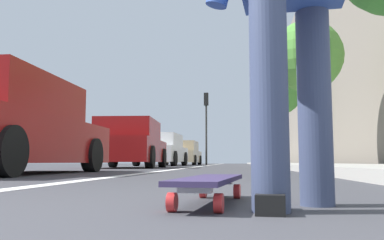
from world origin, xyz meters
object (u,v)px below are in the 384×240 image
object	(u,v)px
skateboard	(210,182)
parked_car_far	(162,150)
parked_car_near	(8,128)
parked_car_end	(184,154)
traffic_light	(206,115)
street_tree_mid	(307,57)
parked_car_mid	(130,145)
street_tree_far	(279,92)

from	to	relation	value
skateboard	parked_car_far	xyz separation A→B (m)	(17.46, 3.41, 0.63)
parked_car_near	parked_car_end	bearing A→B (deg)	-0.55
parked_car_far	traffic_light	size ratio (longest dim) A/B	0.99
parked_car_near	street_tree_mid	size ratio (longest dim) A/B	0.94
skateboard	parked_car_mid	world-z (taller)	parked_car_mid
parked_car_mid	parked_car_far	size ratio (longest dim) A/B	0.96
parked_car_near	parked_car_end	distance (m)	19.48
parked_car_end	street_tree_mid	world-z (taller)	street_tree_mid
parked_car_end	traffic_light	distance (m)	2.82
parked_car_mid	parked_car_end	world-z (taller)	parked_car_mid
parked_car_far	traffic_light	bearing A→B (deg)	-14.24
parked_car_mid	street_tree_mid	xyz separation A→B (m)	(0.93, -5.64, 2.89)
parked_car_near	traffic_light	distance (m)	20.03
street_tree_mid	street_tree_far	bearing A→B (deg)	0.00
parked_car_near	street_tree_mid	bearing A→B (deg)	-37.42
parked_car_mid	street_tree_mid	size ratio (longest dim) A/B	0.90
parked_car_mid	street_tree_far	bearing A→B (deg)	-29.62
parked_car_near	traffic_light	size ratio (longest dim) A/B	0.99
parked_car_far	traffic_light	world-z (taller)	traffic_light
skateboard	street_tree_mid	xyz separation A→B (m)	(11.69, -2.44, 3.51)
parked_car_end	street_tree_mid	xyz separation A→B (m)	(-11.92, -5.60, 2.91)
parked_car_near	parked_car_far	bearing A→B (deg)	0.25
skateboard	parked_car_end	size ratio (longest dim) A/B	0.20
parked_car_mid	street_tree_far	size ratio (longest dim) A/B	0.83
skateboard	parked_car_near	distance (m)	5.35
parked_car_near	parked_car_far	size ratio (longest dim) A/B	1.00
parked_car_near	street_tree_mid	xyz separation A→B (m)	(7.56, -5.79, 2.90)
parked_car_far	skateboard	bearing A→B (deg)	-168.95
parked_car_end	street_tree_mid	size ratio (longest dim) A/B	0.91
parked_car_mid	parked_car_end	size ratio (longest dim) A/B	0.99
traffic_light	street_tree_mid	world-z (taller)	street_tree_mid
parked_car_near	parked_car_far	distance (m)	13.33
skateboard	parked_car_end	xyz separation A→B (m)	(23.61, 3.16, 0.60)
parked_car_mid	street_tree_far	distance (m)	11.86
skateboard	traffic_light	size ratio (longest dim) A/B	0.19
parked_car_near	street_tree_mid	world-z (taller)	street_tree_mid
street_tree_mid	parked_car_far	bearing A→B (deg)	45.39
parked_car_near	parked_car_mid	world-z (taller)	parked_car_mid
parked_car_end	street_tree_mid	distance (m)	13.49
skateboard	traffic_light	bearing A→B (deg)	4.21
skateboard	parked_car_mid	distance (m)	11.25
skateboard	parked_car_mid	xyz separation A→B (m)	(10.76, 3.20, 0.62)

